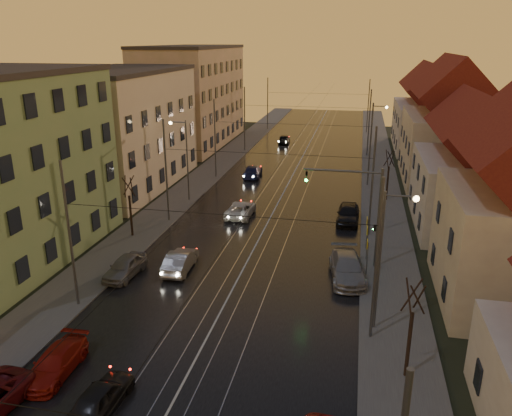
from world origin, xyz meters
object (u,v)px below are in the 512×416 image
Objects in this scene: street_lamp_2 at (184,153)px; driving_car_1 at (180,261)px; parked_left_3 at (125,267)px; street_lamp_1 at (386,249)px; traffic_light_mast at (364,205)px; driving_car_4 at (284,139)px; parked_right_1 at (347,268)px; driving_car_2 at (241,209)px; driving_car_0 at (101,396)px; parked_right_2 at (348,213)px; parked_left_2 at (55,363)px; street_lamp_3 at (374,131)px; driving_car_3 at (253,171)px.

street_lamp_2 reaches higher than driving_car_1.
driving_car_1 is 3.71m from parked_left_3.
driving_car_1 is (-13.36, 4.92, -4.18)m from street_lamp_1.
driving_car_4 is (-11.83, 42.34, -3.91)m from traffic_light_mast.
parked_right_1 reaches higher than driving_car_4.
driving_car_1 is 11.83m from driving_car_2.
street_lamp_1 is 1.00× the size of street_lamp_2.
driving_car_0 is 0.79× the size of parked_right_2.
parked_right_2 is at bearing 60.02° from parked_left_2.
parked_right_2 reaches higher than driving_car_4.
street_lamp_2 is at bearing -138.69° from street_lamp_3.
driving_car_4 is 0.87× the size of parked_right_2.
driving_car_1 is 12.15m from parked_left_2.
street_lamp_3 reaches higher than parked_right_1.
parked_right_1 is (13.33, 13.03, 0.17)m from parked_left_2.
driving_car_1 is at bearing 85.52° from driving_car_3.
street_lamp_3 is at bearing 87.73° from traffic_light_mast.
street_lamp_2 is 20.89m from traffic_light_mast.
driving_car_2 reaches higher than driving_car_0.
street_lamp_3 is 1.11× the size of traffic_light_mast.
parked_left_2 is 18.64m from parked_right_1.
driving_car_4 is at bearing 86.02° from parked_left_2.
parked_right_2 is (9.74, 25.89, 0.16)m from driving_car_0.
street_lamp_2 is at bearing 131.43° from parked_right_1.
parked_right_2 is at bearing -96.81° from street_lamp_3.
traffic_light_mast is at bearing 20.33° from parked_left_3.
street_lamp_1 is 20.86m from driving_car_2.
street_lamp_2 is 1.72× the size of parked_right_2.
driving_car_0 is 0.69× the size of parked_right_1.
driving_car_4 is 0.76× the size of parked_right_1.
street_lamp_1 is at bearing -79.35° from parked_right_1.
driving_car_3 is (-1.75, 13.51, 0.03)m from driving_car_2.
driving_car_0 is 0.91× the size of parked_left_3.
driving_car_1 is at bearing -113.26° from street_lamp_3.
parked_left_2 is 0.78× the size of parked_right_1.
driving_car_3 is 1.01× the size of parked_right_2.
driving_car_4 is at bearing 109.04° from parked_right_2.
street_lamp_2 is 1.71× the size of driving_car_2.
parked_right_1 is (10.97, -44.39, 0.09)m from driving_car_4.
parked_left_2 is at bearing 78.12° from driving_car_1.
driving_car_0 is (-12.00, -8.78, -4.26)m from street_lamp_1.
parked_left_2 is at bearing -83.88° from street_lamp_2.
parked_left_3 is at bearing 168.81° from street_lamp_1.
driving_car_2 is (1.52, 11.73, -0.06)m from driving_car_1.
parked_left_3 is at bearing 78.39° from driving_car_3.
driving_car_4 is (-1.10, 33.69, 0.04)m from driving_car_2.
driving_car_3 is 1.16× the size of driving_car_4.
driving_car_0 is at bearing -28.98° from parked_left_2.
street_lamp_3 is at bearing 84.41° from parked_right_2.
driving_car_1 is 0.92× the size of driving_car_3.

